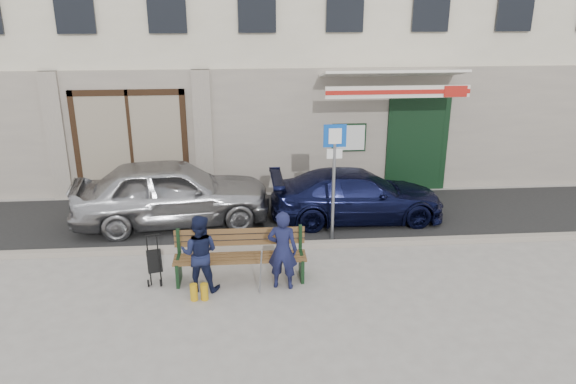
{
  "coord_description": "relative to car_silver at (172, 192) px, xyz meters",
  "views": [
    {
      "loc": [
        -0.34,
        -8.95,
        5.06
      ],
      "look_at": [
        0.48,
        1.6,
        1.2
      ],
      "focal_mm": 35.0,
      "sensor_mm": 36.0,
      "label": 1
    }
  ],
  "objects": [
    {
      "name": "man",
      "position": [
        2.28,
        -3.12,
        -0.02
      ],
      "size": [
        0.59,
        0.46,
        1.46
      ],
      "primitive_type": "imported",
      "rotation": [
        0.0,
        0.0,
        2.92
      ],
      "color": "#15183B",
      "rests_on": "ground"
    },
    {
      "name": "ground",
      "position": [
        2.03,
        -3.05,
        -0.75
      ],
      "size": [
        80.0,
        80.0,
        0.0
      ],
      "primitive_type": "plane",
      "color": "#9E9991",
      "rests_on": "ground"
    },
    {
      "name": "curb",
      "position": [
        2.03,
        -1.55,
        -0.69
      ],
      "size": [
        60.0,
        0.18,
        0.12
      ],
      "primitive_type": "cube",
      "color": "#9E9384",
      "rests_on": "ground"
    },
    {
      "name": "car_navy",
      "position": [
        4.2,
        -0.09,
        -0.17
      ],
      "size": [
        4.0,
        1.68,
        1.15
      ],
      "primitive_type": "imported",
      "rotation": [
        0.0,
        0.0,
        1.59
      ],
      "color": "black",
      "rests_on": "ground"
    },
    {
      "name": "parking_sign",
      "position": [
        3.47,
        -1.18,
        0.92
      ],
      "size": [
        0.46,
        0.08,
        2.51
      ],
      "rotation": [
        0.0,
        0.0,
        0.02
      ],
      "color": "gray",
      "rests_on": "ground"
    },
    {
      "name": "car_silver",
      "position": [
        0.0,
        0.0,
        0.0
      ],
      "size": [
        4.56,
        2.28,
        1.49
      ],
      "primitive_type": "imported",
      "rotation": [
        0.0,
        0.0,
        1.69
      ],
      "color": "#A5A6AA",
      "rests_on": "ground"
    },
    {
      "name": "bench",
      "position": [
        1.48,
        -2.79,
        -0.29
      ],
      "size": [
        2.4,
        1.17,
        0.98
      ],
      "color": "brown",
      "rests_on": "ground"
    },
    {
      "name": "stroller",
      "position": [
        -0.02,
        -2.75,
        -0.35
      ],
      "size": [
        0.31,
        0.4,
        0.89
      ],
      "rotation": [
        0.0,
        0.0,
        0.25
      ],
      "color": "black",
      "rests_on": "ground"
    },
    {
      "name": "woman",
      "position": [
        0.83,
        -3.07,
        -0.05
      ],
      "size": [
        0.77,
        0.65,
        1.4
      ],
      "primitive_type": "imported",
      "rotation": [
        0.0,
        0.0,
        2.95
      ],
      "color": "#131936",
      "rests_on": "ground"
    },
    {
      "name": "asphalt_lane",
      "position": [
        2.03,
        0.05,
        -0.74
      ],
      "size": [
        60.0,
        3.2,
        0.01
      ],
      "primitive_type": "cube",
      "color": "#282828",
      "rests_on": "ground"
    }
  ]
}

